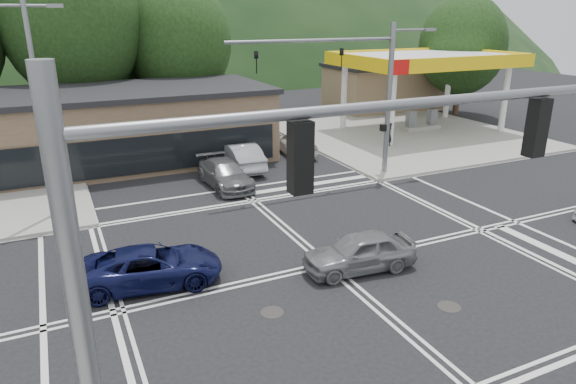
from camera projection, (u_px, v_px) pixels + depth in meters
name	position (u px, v px, depth m)	size (l,w,h in m)	color
ground	(327.00, 264.00, 18.20)	(120.00, 120.00, 0.00)	black
sidewalk_ne	(407.00, 135.00, 37.00)	(16.00, 16.00, 0.15)	gray
gas_station_canopy	(426.00, 62.00, 37.00)	(12.32, 8.34, 5.75)	silver
convenience_store	(385.00, 88.00, 46.94)	(10.00, 6.00, 3.80)	#846B4F
commercial_row	(56.00, 134.00, 28.85)	(24.00, 8.00, 4.00)	brown
hill_north	(90.00, 61.00, 95.09)	(252.00, 126.00, 140.00)	black
tree_n_b	(72.00, 23.00, 33.72)	(9.00, 9.00, 12.98)	#382619
tree_n_c	(179.00, 41.00, 36.95)	(7.60, 7.60, 10.87)	#382619
tree_n_e	(126.00, 31.00, 38.95)	(8.40, 8.40, 11.98)	#382619
tree_ne	(462.00, 45.00, 42.96)	(7.20, 7.20, 9.99)	#382619
streetlight_nw	(41.00, 101.00, 20.83)	(2.50, 0.25, 9.00)	slate
signal_mast_ne	(370.00, 82.00, 26.31)	(11.65, 0.30, 8.00)	slate
signal_mast_sw	(221.00, 273.00, 6.94)	(9.14, 0.28, 8.00)	slate
car_blue_west	(151.00, 266.00, 16.70)	(2.11, 4.58, 1.27)	#0D1039
car_grey_center	(359.00, 252.00, 17.64)	(1.59, 3.94, 1.34)	slate
car_queue_a	(241.00, 156.00, 29.00)	(1.62, 4.63, 1.53)	#9A9BA0
car_queue_b	(295.00, 143.00, 32.12)	(1.72, 4.28, 1.46)	silver
car_northbound	(225.00, 174.00, 26.16)	(1.85, 4.55, 1.32)	#57595C
pedestrian	(389.00, 134.00, 33.45)	(0.57, 0.37, 1.55)	black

